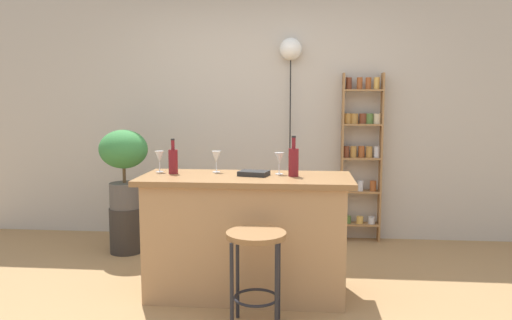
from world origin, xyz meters
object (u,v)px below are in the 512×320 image
Objects in this scene: bar_stool at (256,255)px; wine_glass_center at (279,159)px; wine_glass_right at (159,157)px; wine_glass_left at (216,157)px; cookbook at (254,173)px; bottle_olive_oil at (294,161)px; bottle_soda_blue at (173,161)px; pendant_globe_light at (291,51)px; spice_shelf at (361,152)px; plant_stool at (126,230)px; potted_plant at (124,160)px.

bar_stool is 3.82× the size of wine_glass_center.
bar_stool is at bearing -40.74° from wine_glass_right.
wine_glass_right is (-0.81, 0.70, 0.53)m from bar_stool.
cookbook is (0.31, -0.15, -0.10)m from wine_glass_left.
wine_glass_right is at bearing 173.52° from bottle_olive_oil.
wine_glass_right is at bearing 150.26° from bottle_soda_blue.
pendant_globe_light is at bearing 55.35° from wine_glass_right.
spice_shelf is 2.13m from bottle_soda_blue.
spice_shelf is 1.25m from pendant_globe_light.
cookbook is at bearing -3.78° from bottle_soda_blue.
pendant_globe_light reaches higher than plant_stool.
bottle_olive_oil is at bearing 69.43° from bar_stool.
bottle_olive_oil reaches higher than potted_plant.
bottle_olive_oil is 1.80× the size of wine_glass_left.
wine_glass_center and wine_glass_right have the same top height.
spice_shelf reaches higher than bottle_soda_blue.
wine_glass_center is at bearing 80.77° from bar_stool.
bottle_soda_blue is 0.13× the size of pendant_globe_light.
wine_glass_center is (-0.77, -1.40, 0.09)m from spice_shelf.
bar_stool is 2.06m from potted_plant.
bar_stool is 0.87m from wine_glass_center.
bottle_olive_oil is (1.60, -0.88, 0.79)m from plant_stool.
bottle_soda_blue reaches higher than wine_glass_center.
bottle_olive_oil is at bearing -2.84° from bottle_soda_blue.
pendant_globe_light reaches higher than bottle_soda_blue.
spice_shelf is 1.63m from bottle_olive_oil.
wine_glass_right is (-0.13, 0.07, 0.02)m from bottle_soda_blue.
wine_glass_right is 0.78× the size of cookbook.
potted_plant is at bearing 0.00° from plant_stool.
wine_glass_right is at bearing -175.13° from cookbook.
wine_glass_center is (0.49, -0.06, 0.00)m from wine_glass_left.
wine_glass_left is at bearing 165.59° from bottle_olive_oil.
wine_glass_center is (0.80, 0.05, 0.02)m from bottle_soda_blue.
potted_plant is at bearing 133.34° from bar_stool.
wine_glass_right is 0.76m from cookbook.
bottle_soda_blue is (-0.91, 0.04, -0.01)m from bottle_olive_oil.
pendant_globe_light is (1.54, 0.64, 1.04)m from potted_plant.
bottle_soda_blue is at bearing -170.25° from cookbook.
wine_glass_left reaches higher than cookbook.
wine_glass_right is at bearing -175.31° from wine_glass_left.
wine_glass_center is (0.11, 0.68, 0.53)m from bar_stool.
wine_glass_left is (1.01, -0.73, 0.79)m from plant_stool.
plant_stool is at bearing 133.34° from bar_stool.
bottle_olive_oil is at bearing -6.48° from wine_glass_right.
plant_stool is 1.24m from wine_glass_right.
potted_plant is 4.52× the size of wine_glass_center.
spice_shelf is 1.84m from wine_glass_left.
plant_stool is (-1.38, 1.46, -0.26)m from bar_stool.
cookbook is at bearing -8.66° from wine_glass_right.
pendant_globe_light reaches higher than cookbook.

